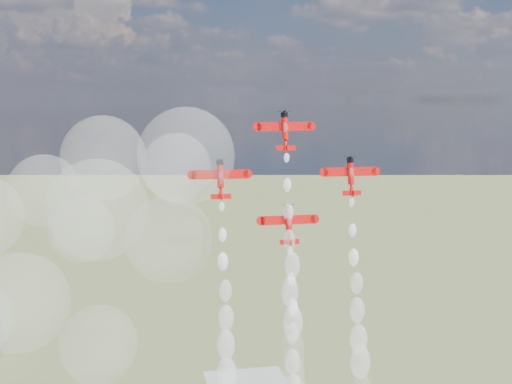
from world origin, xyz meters
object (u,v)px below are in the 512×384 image
object	(u,v)px
plane_right	(351,175)
plane_slot	(289,224)
plane_lead	(285,130)
plane_left	(220,178)

from	to	relation	value
plane_right	plane_slot	size ratio (longest dim) A/B	1.00
plane_lead	plane_right	size ratio (longest dim) A/B	1.00
plane_lead	plane_right	bearing A→B (deg)	-7.49
plane_slot	plane_left	bearing A→B (deg)	172.51
plane_left	plane_right	world-z (taller)	same
plane_left	plane_right	xyz separation A→B (m)	(25.69, 0.00, 0.00)
plane_lead	plane_right	xyz separation A→B (m)	(12.84, -1.69, -8.83)
plane_lead	plane_slot	bearing A→B (deg)	-90.00
plane_left	plane_slot	distance (m)	15.68
plane_lead	plane_right	distance (m)	15.68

